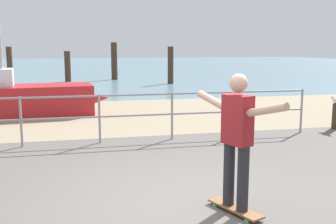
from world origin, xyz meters
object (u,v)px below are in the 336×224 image
object	(u,v)px
bollard_short	(336,117)
skateboard	(235,209)
seagull	(336,101)
sailboat	(20,99)
skateboarder	(237,134)

from	to	relation	value
bollard_short	skateboard	bearing A→B (deg)	-135.98
skateboard	seagull	bearing A→B (deg)	44.13
sailboat	bollard_short	bearing A→B (deg)	-24.89
skateboarder	skateboard	bearing A→B (deg)	-9.46
skateboard	seagull	xyz separation A→B (m)	(4.34, 4.21, 0.65)
sailboat	skateboarder	size ratio (longest dim) A/B	3.17
skateboard	bollard_short	bearing A→B (deg)	44.02
sailboat	skateboard	bearing A→B (deg)	-66.02
sailboat	skateboard	xyz separation A→B (m)	(3.48, -7.82, -0.45)
skateboard	bollard_short	distance (m)	6.04
skateboarder	bollard_short	world-z (taller)	skateboarder
seagull	sailboat	bearing A→B (deg)	155.21
skateboard	skateboarder	bearing A→B (deg)	170.54
skateboard	skateboarder	size ratio (longest dim) A/B	0.49
sailboat	skateboarder	world-z (taller)	sailboat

